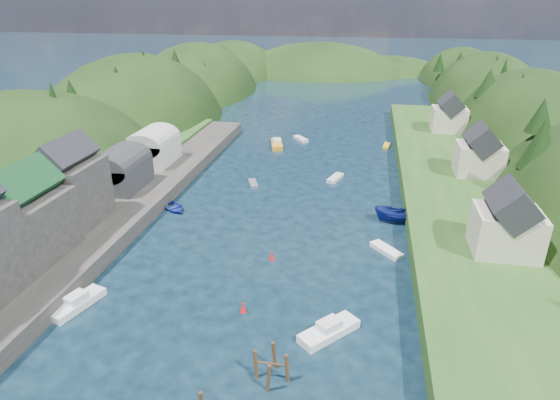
# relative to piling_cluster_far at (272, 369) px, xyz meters

# --- Properties ---
(ground) EXTENTS (600.00, 600.00, 0.00)m
(ground) POSITION_rel_piling_cluster_far_xyz_m (-4.46, 49.60, -1.10)
(ground) COLOR black
(ground) RESTS_ON ground
(hillside_left) EXTENTS (44.00, 245.56, 52.00)m
(hillside_left) POSITION_rel_piling_cluster_far_xyz_m (-49.46, 74.60, -9.13)
(hillside_left) COLOR black
(hillside_left) RESTS_ON ground
(hillside_right) EXTENTS (36.00, 245.56, 48.00)m
(hillside_right) POSITION_rel_piling_cluster_far_xyz_m (40.54, 74.60, -8.51)
(hillside_right) COLOR black
(hillside_right) RESTS_ON ground
(far_hills) EXTENTS (103.00, 68.00, 44.00)m
(far_hills) POSITION_rel_piling_cluster_far_xyz_m (-3.25, 173.60, -11.90)
(far_hills) COLOR black
(far_hills) RESTS_ON ground
(hill_trees) EXTENTS (92.27, 149.53, 12.57)m
(hill_trees) POSITION_rel_piling_cluster_far_xyz_m (-4.78, 65.37, 9.94)
(hill_trees) COLOR black
(hill_trees) RESTS_ON ground
(quay_left) EXTENTS (12.00, 110.00, 2.00)m
(quay_left) POSITION_rel_piling_cluster_far_xyz_m (-28.46, 19.60, -0.10)
(quay_left) COLOR #2D2B28
(quay_left) RESTS_ON ground
(terrace_left_grass) EXTENTS (12.00, 110.00, 2.50)m
(terrace_left_grass) POSITION_rel_piling_cluster_far_xyz_m (-35.46, 19.60, 0.15)
(terrace_left_grass) COLOR #234719
(terrace_left_grass) RESTS_ON ground
(boat_sheds) EXTENTS (7.00, 21.00, 7.50)m
(boat_sheds) POSITION_rel_piling_cluster_far_xyz_m (-30.46, 38.60, 4.18)
(boat_sheds) COLOR #2D2D30
(boat_sheds) RESTS_ON quay_left
(terrace_right) EXTENTS (16.00, 120.00, 2.40)m
(terrace_right) POSITION_rel_piling_cluster_far_xyz_m (20.54, 39.60, 0.10)
(terrace_right) COLOR #234719
(terrace_right) RESTS_ON ground
(right_bank_cottages) EXTENTS (9.00, 59.24, 8.41)m
(right_bank_cottages) POSITION_rel_piling_cluster_far_xyz_m (23.54, 47.93, 4.75)
(right_bank_cottages) COLOR beige
(right_bank_cottages) RESTS_ON terrace_right
(piling_cluster_far) EXTENTS (3.15, 2.95, 3.33)m
(piling_cluster_far) POSITION_rel_piling_cluster_far_xyz_m (0.00, 0.00, 0.00)
(piling_cluster_far) COLOR #382314
(piling_cluster_far) RESTS_ON ground
(channel_buoy_near) EXTENTS (0.70, 0.70, 1.10)m
(channel_buoy_near) POSITION_rel_piling_cluster_far_xyz_m (-4.63, 8.30, -0.62)
(channel_buoy_near) COLOR red
(channel_buoy_near) RESTS_ON ground
(channel_buoy_far) EXTENTS (0.70, 0.70, 1.10)m
(channel_buoy_far) POSITION_rel_piling_cluster_far_xyz_m (-3.81, 18.73, -0.62)
(channel_buoy_far) COLOR red
(channel_buoy_far) RESTS_ON ground
(moored_boats) EXTENTS (38.40, 86.82, 2.45)m
(moored_boats) POSITION_rel_piling_cluster_far_xyz_m (-6.05, 23.14, -0.37)
(moored_boats) COLOR navy
(moored_boats) RESTS_ON ground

